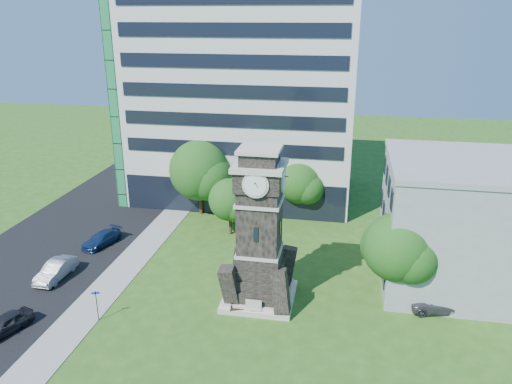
% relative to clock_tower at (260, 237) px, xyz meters
% --- Properties ---
extents(ground, '(160.00, 160.00, 0.00)m').
position_rel_clock_tower_xyz_m(ground, '(-3.00, -2.00, -5.28)').
color(ground, '#2C5418').
rests_on(ground, ground).
extents(sidewalk, '(3.00, 70.00, 0.06)m').
position_rel_clock_tower_xyz_m(sidewalk, '(-12.50, 3.00, -5.25)').
color(sidewalk, gray).
rests_on(sidewalk, ground).
extents(street, '(14.00, 80.00, 0.02)m').
position_rel_clock_tower_xyz_m(street, '(-21.00, 3.00, -5.27)').
color(street, black).
rests_on(street, ground).
extents(clock_tower, '(5.40, 5.40, 12.22)m').
position_rel_clock_tower_xyz_m(clock_tower, '(0.00, 0.00, 0.00)').
color(clock_tower, beige).
rests_on(clock_tower, ground).
extents(office_tall, '(26.20, 15.11, 28.60)m').
position_rel_clock_tower_xyz_m(office_tall, '(-6.20, 23.84, 8.94)').
color(office_tall, silver).
rests_on(office_tall, ground).
extents(office_low, '(15.20, 12.20, 10.40)m').
position_rel_clock_tower_xyz_m(office_low, '(16.97, 6.00, -0.07)').
color(office_low, '#999B9E').
rests_on(office_low, ground).
extents(car_street_south, '(2.77, 4.18, 1.32)m').
position_rel_clock_tower_xyz_m(car_street_south, '(-16.70, -7.61, -4.62)').
color(car_street_south, black).
rests_on(car_street_south, ground).
extents(car_street_mid, '(1.76, 4.55, 1.48)m').
position_rel_clock_tower_xyz_m(car_street_mid, '(-17.45, -0.01, -4.54)').
color(car_street_mid, gray).
rests_on(car_street_mid, ground).
extents(car_street_north, '(2.96, 4.65, 1.25)m').
position_rel_clock_tower_xyz_m(car_street_north, '(-16.70, 6.65, -4.65)').
color(car_street_north, '#11244C').
rests_on(car_street_north, ground).
extents(car_east_lot, '(4.91, 2.89, 1.28)m').
position_rel_clock_tower_xyz_m(car_east_lot, '(13.61, 0.88, -4.64)').
color(car_east_lot, '#46464B').
rests_on(car_east_lot, ground).
extents(park_bench, '(1.74, 0.46, 0.90)m').
position_rel_clock_tower_xyz_m(park_bench, '(-0.93, -2.21, -4.81)').
color(park_bench, black).
rests_on(park_bench, ground).
extents(street_sign, '(0.58, 0.06, 2.43)m').
position_rel_clock_tower_xyz_m(street_sign, '(-11.01, -5.10, -3.76)').
color(street_sign, black).
rests_on(street_sign, ground).
extents(tree_nw, '(7.27, 6.61, 8.36)m').
position_rel_clock_tower_xyz_m(tree_nw, '(-9.48, 16.19, -0.43)').
color(tree_nw, '#332114').
rests_on(tree_nw, ground).
extents(tree_nc, '(4.71, 4.28, 5.85)m').
position_rel_clock_tower_xyz_m(tree_nc, '(-5.01, 11.46, -1.72)').
color(tree_nc, '#332114').
rests_on(tree_nc, ground).
extents(tree_ne, '(5.21, 4.74, 6.44)m').
position_rel_clock_tower_xyz_m(tree_ne, '(1.30, 17.21, -1.37)').
color(tree_ne, '#332114').
rests_on(tree_ne, ground).
extents(tree_east, '(5.71, 5.19, 7.28)m').
position_rel_clock_tower_xyz_m(tree_east, '(10.26, 1.44, -0.78)').
color(tree_east, '#332114').
rests_on(tree_east, ground).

